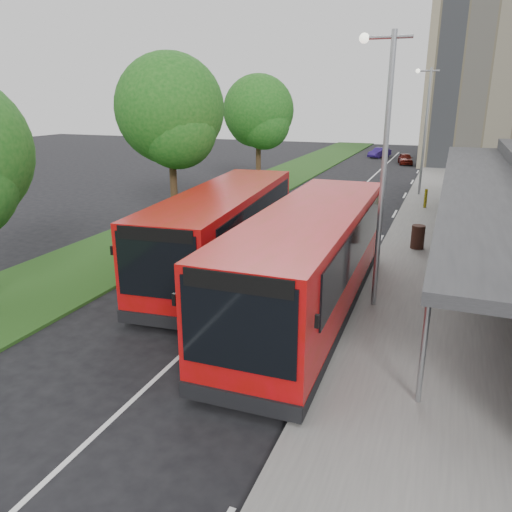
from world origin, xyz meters
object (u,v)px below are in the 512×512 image
(bus_second, at_px, (224,231))
(litter_bin, at_px, (418,237))
(tree_mid, at_px, (170,116))
(tree_far, at_px, (259,115))
(car_near, at_px, (405,159))
(bollard, at_px, (426,198))
(lamp_post_near, at_px, (382,158))
(lamp_post_far, at_px, (424,124))
(bus_main, at_px, (310,262))
(car_far, at_px, (380,153))

(bus_second, xyz_separation_m, litter_bin, (6.68, 5.41, -0.96))
(tree_mid, bearing_deg, tree_far, 90.00)
(car_near, bearing_deg, tree_far, -126.45)
(tree_far, height_order, bollard, tree_far)
(litter_bin, bearing_deg, lamp_post_near, -97.46)
(tree_far, xyz_separation_m, lamp_post_near, (11.13, -19.05, -0.42))
(lamp_post_far, height_order, car_near, lamp_post_far)
(litter_bin, bearing_deg, bus_main, -108.47)
(tree_far, xyz_separation_m, lamp_post_far, (11.13, 0.95, -0.42))
(bus_main, bearing_deg, bollard, 80.58)
(lamp_post_near, height_order, lamp_post_far, same)
(bus_second, bearing_deg, bus_main, -38.00)
(litter_bin, xyz_separation_m, car_far, (-6.50, 34.97, -0.13))
(bus_main, height_order, litter_bin, bus_main)
(lamp_post_far, distance_m, bus_second, 19.66)
(lamp_post_near, distance_m, car_far, 42.42)
(tree_mid, xyz_separation_m, car_far, (5.53, 34.79, -4.97))
(lamp_post_far, bearing_deg, tree_mid, -130.68)
(tree_far, height_order, bus_main, tree_far)
(bollard, bearing_deg, tree_mid, -143.93)
(tree_mid, height_order, bus_main, tree_mid)
(litter_bin, relative_size, bollard, 0.92)
(bus_second, bearing_deg, lamp_post_near, -19.88)
(lamp_post_far, distance_m, car_far, 22.94)
(lamp_post_near, bearing_deg, bus_second, 165.77)
(bus_second, relative_size, car_far, 3.52)
(bus_main, bearing_deg, tree_mid, 138.00)
(car_near, distance_m, car_far, 5.80)
(tree_far, xyz_separation_m, bollard, (11.84, -3.38, -4.44))
(bus_second, height_order, car_far, bus_second)
(lamp_post_far, bearing_deg, lamp_post_near, -90.00)
(bus_main, height_order, bollard, bus_main)
(car_far, bearing_deg, litter_bin, -56.29)
(bus_main, relative_size, bollard, 10.52)
(lamp_post_far, relative_size, bollard, 7.27)
(litter_bin, distance_m, car_far, 35.57)
(bollard, height_order, car_far, bollard)
(car_far, bearing_deg, bollard, -53.26)
(tree_mid, bearing_deg, bus_main, -40.96)
(tree_far, relative_size, litter_bin, 7.87)
(bus_main, xyz_separation_m, bollard, (2.47, 16.76, -0.97))
(tree_far, xyz_separation_m, car_near, (8.73, 17.95, -4.60))
(bus_second, distance_m, car_near, 35.72)
(bollard, bearing_deg, bus_second, -114.54)
(lamp_post_far, distance_m, bus_main, 21.37)
(tree_far, height_order, lamp_post_near, lamp_post_near)
(bollard, bearing_deg, lamp_post_far, 99.35)
(tree_far, bearing_deg, lamp_post_far, 4.87)
(tree_mid, height_order, car_near, tree_mid)
(bus_main, bearing_deg, car_far, 94.07)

